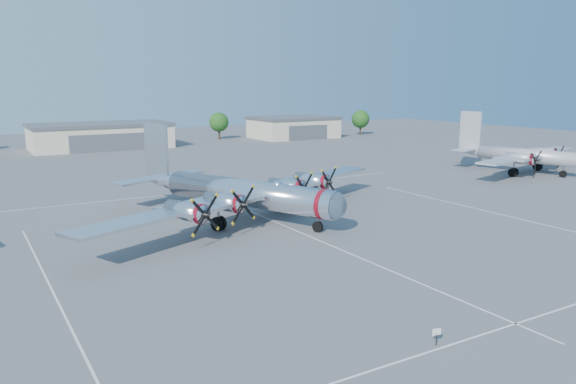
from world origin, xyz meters
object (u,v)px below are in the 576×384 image
hangar_east (293,127)px  tree_far_east (361,119)px  hangar_center (101,136)px  tree_east (219,122)px  twin_engine_east (518,173)px  info_placard (437,334)px  main_bomber_b29 (238,218)px

hangar_east → tree_far_east: size_ratio=3.10×
hangar_center → hangar_east: bearing=0.0°
tree_east → twin_engine_east: 75.69m
tree_east → tree_far_east: bearing=-11.9°
info_placard → tree_far_east: bearing=66.0°
tree_east → info_placard: size_ratio=7.02×
tree_far_east → twin_engine_east: tree_far_east is taller
tree_far_east → info_placard: size_ratio=7.02×
tree_far_east → main_bomber_b29: 99.69m
main_bomber_b29 → twin_engine_east: twin_engine_east is taller
tree_far_east → main_bomber_b29: (-70.40, -70.45, -4.22)m
tree_east → tree_far_east: (38.00, -8.00, 0.00)m
info_placard → hangar_east: bearing=74.5°
hangar_east → tree_east: tree_east is taller
tree_far_east → hangar_center: bearing=178.3°
hangar_east → hangar_center: bearing=-180.0°
info_placard → hangar_center: bearing=98.8°
main_bomber_b29 → info_placard: bearing=-119.9°
hangar_east → tree_east: (-18.00, 6.04, 1.51)m
hangar_east → tree_east: bearing=161.5°
info_placard → twin_engine_east: bearing=45.9°
tree_east → info_placard: (-35.90, -109.64, -3.56)m
hangar_east → tree_far_east: 20.15m
hangar_center → twin_engine_east: size_ratio=0.99×
hangar_center → tree_east: size_ratio=4.31×
hangar_center → info_placard: (-5.90, -103.60, -2.05)m
tree_east → main_bomber_b29: size_ratio=0.16×
tree_east → tree_far_east: size_ratio=1.00×
hangar_center → main_bomber_b29: (-2.40, -72.42, -2.71)m
tree_east → main_bomber_b29: tree_east is taller
hangar_center → info_placard: hangar_center is taller
tree_far_east → info_placard: tree_far_east is taller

